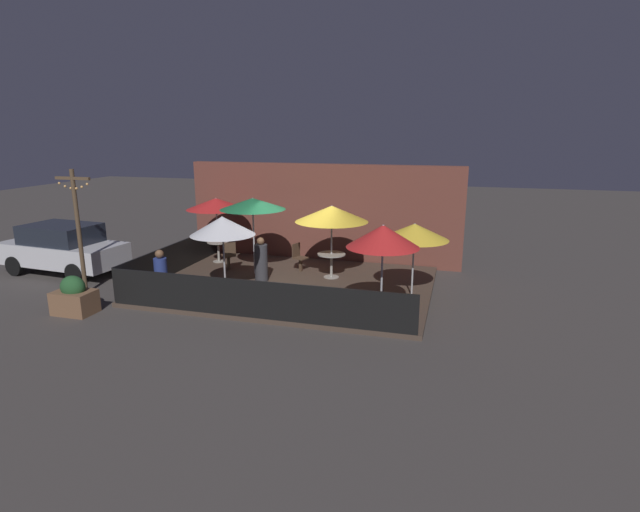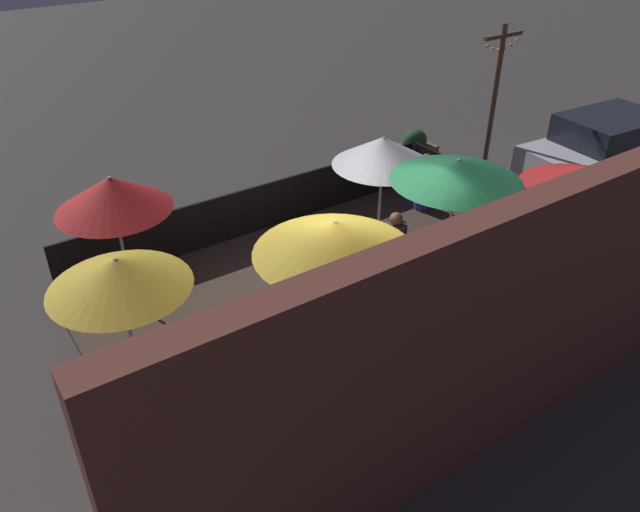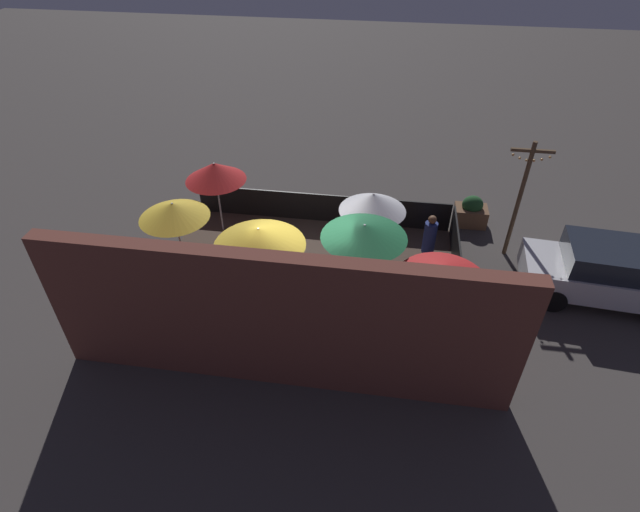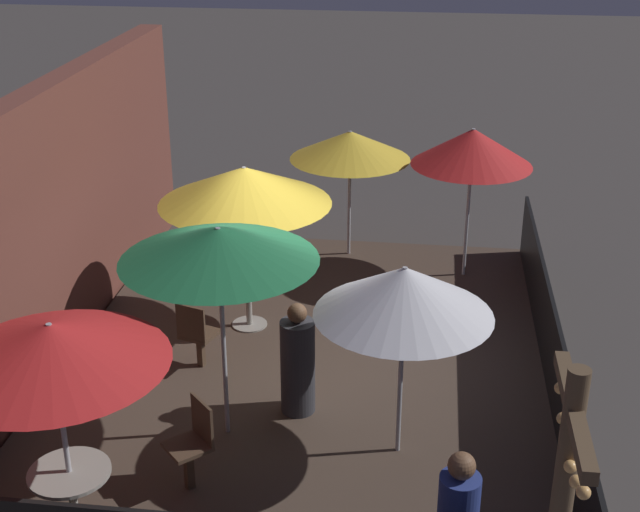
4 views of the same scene
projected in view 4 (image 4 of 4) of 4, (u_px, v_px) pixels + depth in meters
The scene contains 15 objects.
ground_plane at pixel (306, 373), 11.17m from camera, with size 60.00×60.00×0.00m, color #423D3A.
patio_deck at pixel (306, 369), 11.15m from camera, with size 8.12×6.00×0.12m.
building_wall at pixel (43, 234), 10.85m from camera, with size 9.72×0.36×3.45m.
fence_front at pixel (551, 347), 10.59m from camera, with size 7.92×0.05×0.95m.
patio_umbrella_0 at pixel (245, 185), 11.28m from camera, with size 2.23×2.23×2.25m.
patio_umbrella_1 at pixel (51, 344), 7.50m from camera, with size 2.01×2.01×2.22m.
patio_umbrella_2 at pixel (350, 145), 13.58m from camera, with size 1.86×1.86×2.02m.
patio_umbrella_3 at pixel (219, 245), 8.92m from camera, with size 2.04×2.04×2.42m.
patio_umbrella_4 at pixel (404, 291), 8.75m from camera, with size 1.81×1.81×2.15m.
patio_umbrella_5 at pixel (472, 147), 12.76m from camera, with size 1.76×1.76×2.29m.
dining_table_0 at pixel (248, 285), 11.85m from camera, with size 0.86×0.86×0.76m.
dining_table_1 at pixel (71, 485), 8.09m from camera, with size 0.75×0.75×0.72m.
patio_chair_0 at pixel (193, 441), 8.77m from camera, with size 0.57×0.57×0.95m.
patio_chair_1 at pixel (197, 333), 10.86m from camera, with size 0.51×0.51×0.91m.
patron_1 at pixel (298, 364), 9.97m from camera, with size 0.51×0.51×1.35m.
Camera 4 is at (-9.52, -1.40, 5.86)m, focal length 50.00 mm.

